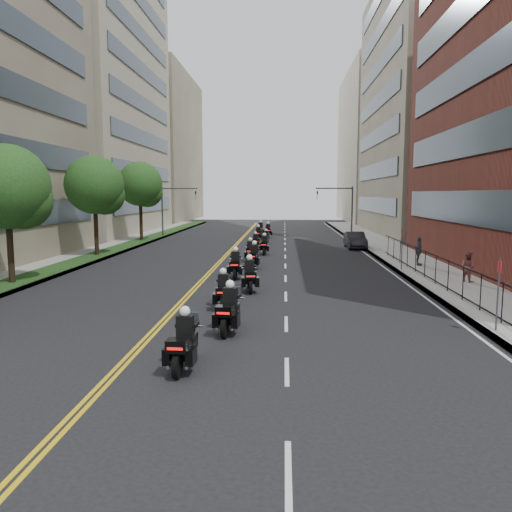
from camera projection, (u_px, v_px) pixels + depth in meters
The scene contains 28 objects.
ground at pixel (171, 369), 13.79m from camera, with size 160.00×160.00×0.00m, color black.
sidewalk_right at pixel (401, 256), 37.87m from camera, with size 4.00×90.00×0.15m, color gray.
sidewalk_left at pixel (92, 254), 39.21m from camera, with size 4.00×90.00×0.15m, color gray.
grass_strip at pixel (102, 253), 39.16m from camera, with size 2.00×90.00×0.04m, color #153613.
building_right_tan at pixel (442, 106), 58.27m from camera, with size 15.11×28.00×30.00m.
building_right_far at pixel (389, 147), 88.24m from camera, with size 15.00×28.00×26.00m, color #ABA48A.
building_left_mid at pixel (78, 93), 60.46m from camera, with size 16.11×28.00×34.00m.
building_left_far at pixel (147, 148), 90.67m from camera, with size 16.00×28.00×26.00m, color #776B57.
iron_fence at pixel (442, 272), 24.95m from camera, with size 0.05×28.00×1.50m.
street_trees at pixel (65, 189), 32.20m from camera, with size 4.40×38.40×7.98m.
traffic_signal_right at pixel (343, 204), 54.40m from camera, with size 4.09×0.20×5.60m.
traffic_signal_left at pixel (171, 204), 55.47m from camera, with size 4.09×0.20×5.60m.
motorcycle_0 at pixel (184, 344), 13.73m from camera, with size 0.57×2.36×1.74m.
motorcycle_1 at pixel (229, 312), 17.40m from camera, with size 0.68×2.48×1.83m.
motorcycle_2 at pixel (223, 292), 21.06m from camera, with size 0.60×2.30×1.70m.
motorcycle_3 at pixel (250, 277), 24.74m from camera, with size 0.72×2.47×1.82m.
motorcycle_4 at pixel (235, 266), 28.52m from camera, with size 0.58×2.45×1.81m.
motorcycle_5 at pixel (254, 258), 32.25m from camera, with size 0.68×2.45×1.81m.
motorcycle_6 at pixel (250, 252), 35.62m from camera, with size 0.54×2.31×1.71m.
motorcycle_7 at pixel (264, 246), 39.80m from camera, with size 0.54×2.33×1.72m.
motorcycle_8 at pixel (255, 242), 43.68m from camera, with size 0.48×2.06×1.52m.
motorcycle_9 at pixel (266, 238), 47.25m from camera, with size 0.60×2.07×1.53m.
motorcycle_10 at pixel (258, 234), 51.10m from camera, with size 0.57×2.27×1.67m.
motorcycle_11 at pixel (268, 231), 54.67m from camera, with size 0.62×2.39×1.76m.
motorcycle_12 at pixel (261, 229), 58.16m from camera, with size 0.53×2.33×1.72m.
parked_sedan at pixel (355, 240), 44.16m from camera, with size 1.54×4.43×1.46m, color black.
pedestrian_b at pixel (468, 267), 26.52m from camera, with size 0.78×0.61×1.60m, color brown.
pedestrian_c at pixel (419, 251), 32.58m from camera, with size 1.10×0.46×1.87m, color #47464E.
Camera 1 is at (3.10, -13.14, 4.82)m, focal length 35.00 mm.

